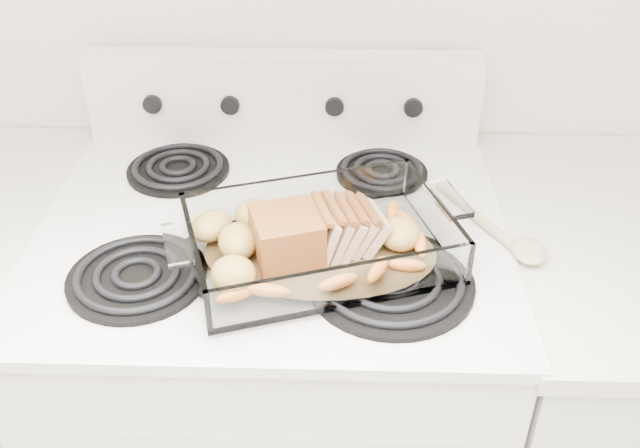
{
  "coord_description": "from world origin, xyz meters",
  "views": [
    {
      "loc": [
        0.11,
        0.67,
        1.61
      ],
      "look_at": [
        0.08,
        1.57,
        0.99
      ],
      "focal_mm": 40.0,
      "sensor_mm": 36.0,
      "label": 1
    }
  ],
  "objects_px": {
    "electric_range": "(281,404)",
    "baking_dish": "(320,246)",
    "pork_roast": "(307,233)",
    "counter_right": "(607,417)"
  },
  "relations": [
    {
      "from": "electric_range",
      "to": "baking_dish",
      "type": "relative_size",
      "value": 2.88
    },
    {
      "from": "electric_range",
      "to": "counter_right",
      "type": "bearing_deg",
      "value": -0.1
    },
    {
      "from": "electric_range",
      "to": "baking_dish",
      "type": "bearing_deg",
      "value": -52.52
    },
    {
      "from": "baking_dish",
      "to": "electric_range",
      "type": "bearing_deg",
      "value": 109.52
    },
    {
      "from": "baking_dish",
      "to": "pork_roast",
      "type": "distance_m",
      "value": 0.03
    },
    {
      "from": "electric_range",
      "to": "baking_dish",
      "type": "xyz_separation_m",
      "value": [
        0.08,
        -0.11,
        0.48
      ]
    },
    {
      "from": "baking_dish",
      "to": "pork_roast",
      "type": "height_order",
      "value": "pork_roast"
    },
    {
      "from": "pork_roast",
      "to": "electric_range",
      "type": "bearing_deg",
      "value": 117.54
    },
    {
      "from": "counter_right",
      "to": "baking_dish",
      "type": "bearing_deg",
      "value": -169.63
    },
    {
      "from": "baking_dish",
      "to": "pork_roast",
      "type": "xyz_separation_m",
      "value": [
        -0.02,
        -0.0,
        0.03
      ]
    }
  ]
}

